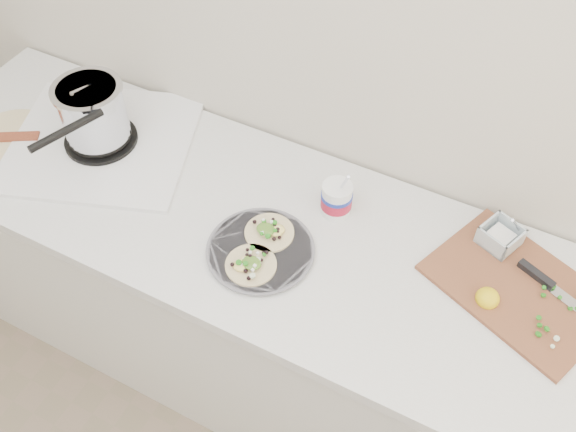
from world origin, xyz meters
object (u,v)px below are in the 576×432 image
at_px(taco_plate, 260,248).
at_px(cutboard, 520,282).
at_px(stove, 96,123).
at_px(bacon_plate, 11,139).
at_px(tub, 338,197).

bearing_deg(taco_plate, cutboard, 18.34).
height_order(taco_plate, cutboard, cutboard).
bearing_deg(stove, bacon_plate, -175.25).
xyz_separation_m(stove, cutboard, (1.26, 0.07, -0.07)).
distance_m(taco_plate, cutboard, 0.67).
relative_size(stove, tub, 3.44).
bearing_deg(stove, tub, -13.39).
height_order(stove, cutboard, stove).
bearing_deg(stove, taco_plate, -32.08).
height_order(stove, bacon_plate, stove).
height_order(taco_plate, bacon_plate, taco_plate).
xyz_separation_m(cutboard, bacon_plate, (-1.52, -0.19, -0.01)).
xyz_separation_m(stove, tub, (0.75, 0.08, -0.02)).
bearing_deg(cutboard, bacon_plate, -151.29).
bearing_deg(cutboard, stove, -155.11).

